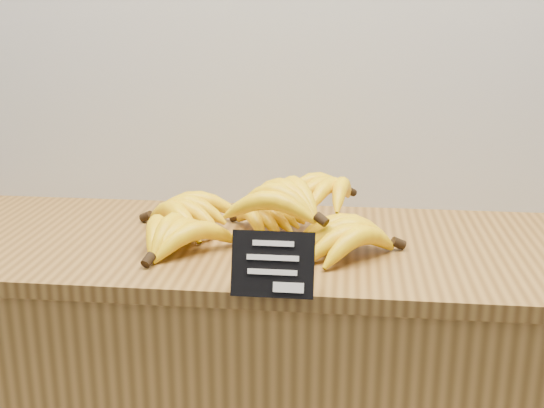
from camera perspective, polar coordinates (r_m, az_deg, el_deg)
The scene contains 3 objects.
counter_top at distance 1.39m, azimuth 0.23°, elevation -3.57°, with size 1.52×0.54×0.03m, color olive.
chalkboard_sign at distance 1.11m, azimuth 0.06°, elevation -5.08°, with size 0.14×0.01×0.11m, color black.
banana_pile at distance 1.36m, azimuth -1.03°, elevation -1.06°, with size 0.56×0.36×0.13m.
Camera 1 is at (0.01, 1.45, 1.39)m, focal length 45.00 mm.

